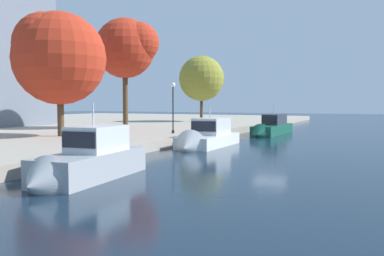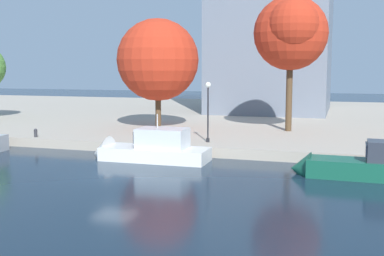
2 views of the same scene
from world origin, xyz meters
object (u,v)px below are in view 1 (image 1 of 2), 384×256
Objects in this scene: lamp_post at (173,101)px; tree_0 at (202,80)px; motor_yacht_0 at (86,166)px; tree_3 at (55,56)px; motor_yacht_1 at (206,139)px; mooring_bollard_0 at (85,144)px; motor_yacht_2 at (272,129)px; tree_2 at (127,48)px.

tree_0 reaches higher than lamp_post.
tree_3 is (11.89, 12.92, 6.84)m from motor_yacht_0.
lamp_post is 25.66m from tree_0.
motor_yacht_0 is 20.23m from lamp_post.
motor_yacht_1 is 0.83× the size of tree_3.
tree_3 is at bearing 51.34° from mooring_bollard_0.
tree_3 is (7.28, 9.10, 6.37)m from mooring_bollard_0.
tree_3 reaches higher than motor_yacht_2.
motor_yacht_1 is 0.80× the size of motor_yacht_2.
tree_2 reaches higher than mooring_bollard_0.
tree_2 is 1.17× the size of tree_3.
motor_yacht_2 is 14.20m from lamp_post.
tree_0 is at bearing -156.15° from motor_yacht_1.
motor_yacht_0 is at bearing 0.05° from motor_yacht_2.
tree_2 reaches higher than motor_yacht_1.
tree_3 is (-19.77, 13.39, 6.89)m from motor_yacht_2.
tree_0 is (43.42, 13.41, 6.35)m from motor_yacht_0.
motor_yacht_2 is 1.03× the size of tree_3.
tree_3 reaches higher than tree_0.
motor_yacht_1 is at bearing -122.32° from tree_2.
motor_yacht_2 is 2.29× the size of lamp_post.
tree_2 is at bearing -155.22° from motor_yacht_0.
motor_yacht_1 is at bearing -155.38° from tree_0.
motor_yacht_2 is at bearing -9.03° from mooring_bollard_0.
motor_yacht_2 is 19.29m from tree_0.
tree_0 reaches higher than motor_yacht_0.
motor_yacht_0 is at bearing -149.88° from tree_2.
tree_3 is at bearing 134.87° from lamp_post.
lamp_post reaches higher than motor_yacht_2.
motor_yacht_2 is 0.88× the size of tree_2.
mooring_bollard_0 is 13.28m from tree_3.
motor_yacht_2 reaches higher than mooring_bollard_0.
tree_3 reaches higher than motor_yacht_0.
tree_0 is (24.22, 7.83, 3.26)m from lamp_post.
tree_2 reaches higher than lamp_post.
lamp_post reaches higher than mooring_bollard_0.
mooring_bollard_0 is at bearing -152.41° from tree_2.
motor_yacht_2 is at bearing 173.79° from motor_yacht_0.
mooring_bollard_0 is at bearing -173.15° from lamp_post.
mooring_bollard_0 is at bearing -145.70° from motor_yacht_0.
lamp_post is (14.59, 1.75, 2.63)m from mooring_bollard_0.
lamp_post reaches higher than motor_yacht_0.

